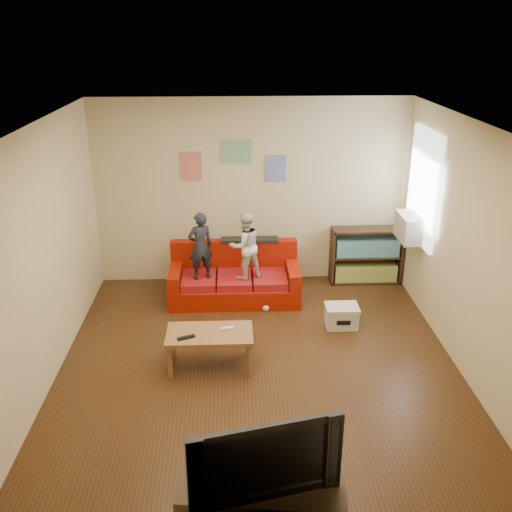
{
  "coord_description": "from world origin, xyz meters",
  "views": [
    {
      "loc": [
        -0.26,
        -5.47,
        3.61
      ],
      "look_at": [
        0.0,
        0.8,
        1.05
      ],
      "focal_mm": 40.0,
      "sensor_mm": 36.0,
      "label": 1
    }
  ],
  "objects_px": {
    "file_box": "(342,316)",
    "child_b": "(245,246)",
    "television": "(262,452)",
    "tv_stand": "(262,511)",
    "sofa": "(235,280)",
    "child_a": "(200,246)",
    "bookshelf": "(366,258)",
    "coffee_table": "(210,337)"
  },
  "relations": [
    {
      "from": "child_a",
      "to": "bookshelf",
      "type": "distance_m",
      "value": 2.53
    },
    {
      "from": "bookshelf",
      "to": "file_box",
      "type": "relative_size",
      "value": 2.52
    },
    {
      "from": "child_a",
      "to": "tv_stand",
      "type": "relative_size",
      "value": 0.76
    },
    {
      "from": "bookshelf",
      "to": "television",
      "type": "relative_size",
      "value": 0.94
    },
    {
      "from": "tv_stand",
      "to": "bookshelf",
      "type": "bearing_deg",
      "value": 75.16
    },
    {
      "from": "child_b",
      "to": "television",
      "type": "distance_m",
      "value": 3.93
    },
    {
      "from": "child_b",
      "to": "tv_stand",
      "type": "distance_m",
      "value": 3.98
    },
    {
      "from": "sofa",
      "to": "file_box",
      "type": "relative_size",
      "value": 4.31
    },
    {
      "from": "sofa",
      "to": "child_b",
      "type": "xyz_separation_m",
      "value": [
        0.15,
        -0.16,
        0.58
      ]
    },
    {
      "from": "coffee_table",
      "to": "child_a",
      "type": "bearing_deg",
      "value": 95.86
    },
    {
      "from": "file_box",
      "to": "child_b",
      "type": "bearing_deg",
      "value": 148.46
    },
    {
      "from": "child_a",
      "to": "bookshelf",
      "type": "height_order",
      "value": "child_a"
    },
    {
      "from": "coffee_table",
      "to": "file_box",
      "type": "xyz_separation_m",
      "value": [
        1.65,
        0.85,
        -0.22
      ]
    },
    {
      "from": "sofa",
      "to": "child_b",
      "type": "height_order",
      "value": "child_b"
    },
    {
      "from": "coffee_table",
      "to": "tv_stand",
      "type": "relative_size",
      "value": 0.78
    },
    {
      "from": "bookshelf",
      "to": "file_box",
      "type": "bearing_deg",
      "value": -113.66
    },
    {
      "from": "sofa",
      "to": "television",
      "type": "height_order",
      "value": "television"
    },
    {
      "from": "child_b",
      "to": "coffee_table",
      "type": "height_order",
      "value": "child_b"
    },
    {
      "from": "child_a",
      "to": "file_box",
      "type": "xyz_separation_m",
      "value": [
        1.81,
        -0.74,
        -0.7
      ]
    },
    {
      "from": "child_a",
      "to": "file_box",
      "type": "height_order",
      "value": "child_a"
    },
    {
      "from": "tv_stand",
      "to": "child_a",
      "type": "bearing_deg",
      "value": 105.63
    },
    {
      "from": "file_box",
      "to": "tv_stand",
      "type": "relative_size",
      "value": 0.34
    },
    {
      "from": "child_b",
      "to": "tv_stand",
      "type": "height_order",
      "value": "child_b"
    },
    {
      "from": "bookshelf",
      "to": "tv_stand",
      "type": "distance_m",
      "value": 4.89
    },
    {
      "from": "sofa",
      "to": "child_a",
      "type": "bearing_deg",
      "value": -160.34
    },
    {
      "from": "sofa",
      "to": "bookshelf",
      "type": "height_order",
      "value": "bookshelf"
    },
    {
      "from": "sofa",
      "to": "television",
      "type": "bearing_deg",
      "value": -87.57
    },
    {
      "from": "television",
      "to": "child_a",
      "type": "bearing_deg",
      "value": 85.66
    },
    {
      "from": "bookshelf",
      "to": "television",
      "type": "xyz_separation_m",
      "value": [
        -1.78,
        -4.55,
        0.41
      ]
    },
    {
      "from": "sofa",
      "to": "tv_stand",
      "type": "bearing_deg",
      "value": -87.57
    },
    {
      "from": "television",
      "to": "bookshelf",
      "type": "bearing_deg",
      "value": 55.19
    },
    {
      "from": "bookshelf",
      "to": "tv_stand",
      "type": "relative_size",
      "value": 0.85
    },
    {
      "from": "child_a",
      "to": "television",
      "type": "distance_m",
      "value": 3.98
    },
    {
      "from": "child_a",
      "to": "coffee_table",
      "type": "xyz_separation_m",
      "value": [
        0.16,
        -1.59,
        -0.48
      ]
    },
    {
      "from": "coffee_table",
      "to": "child_b",
      "type": "bearing_deg",
      "value": 74.66
    },
    {
      "from": "child_b",
      "to": "child_a",
      "type": "bearing_deg",
      "value": -23.96
    },
    {
      "from": "bookshelf",
      "to": "television",
      "type": "bearing_deg",
      "value": -111.42
    },
    {
      "from": "child_b",
      "to": "bookshelf",
      "type": "relative_size",
      "value": 0.89
    },
    {
      "from": "television",
      "to": "tv_stand",
      "type": "bearing_deg",
      "value": 0.0
    },
    {
      "from": "file_box",
      "to": "tv_stand",
      "type": "height_order",
      "value": "tv_stand"
    },
    {
      "from": "sofa",
      "to": "file_box",
      "type": "height_order",
      "value": "sofa"
    },
    {
      "from": "child_a",
      "to": "television",
      "type": "relative_size",
      "value": 0.84
    }
  ]
}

